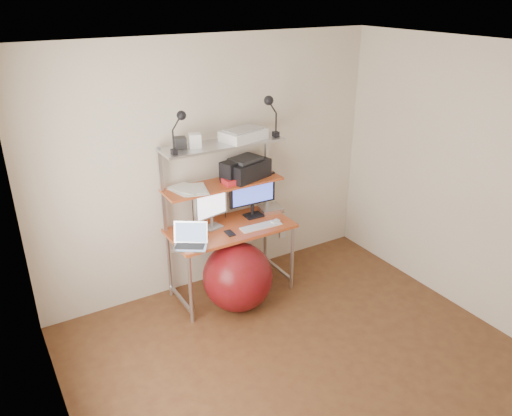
{
  "coord_description": "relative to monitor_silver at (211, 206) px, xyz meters",
  "views": [
    {
      "loc": [
        -2.01,
        -2.42,
        2.88
      ],
      "look_at": [
        0.12,
        1.15,
        1.03
      ],
      "focal_mm": 35.0,
      "sensor_mm": 36.0,
      "label": 1
    }
  ],
  "objects": [
    {
      "name": "keyboard",
      "position": [
        0.41,
        -0.24,
        -0.21
      ],
      "size": [
        0.42,
        0.13,
        0.01
      ],
      "primitive_type": "cube",
      "rotation": [
        0.0,
        0.0,
        -0.03
      ],
      "color": "white",
      "rests_on": "desktop"
    },
    {
      "name": "mac_mini",
      "position": [
        0.7,
        0.04,
        -0.2
      ],
      "size": [
        0.26,
        0.26,
        0.04
      ],
      "primitive_type": "cube",
      "rotation": [
        0.0,
        0.0,
        -0.18
      ],
      "color": "silver",
      "rests_on": "desktop"
    },
    {
      "name": "laptop",
      "position": [
        -0.33,
        -0.24,
        -0.17
      ],
      "size": [
        0.39,
        0.37,
        0.27
      ],
      "rotation": [
        0.0,
        0.0,
        -0.57
      ],
      "color": "silver",
      "rests_on": "desktop"
    },
    {
      "name": "clip_lamp_right",
      "position": [
        0.62,
        -0.05,
        0.89
      ],
      "size": [
        0.16,
        0.09,
        0.41
      ],
      "color": "black",
      "rests_on": "top_shelf"
    },
    {
      "name": "computer_desk",
      "position": [
        0.16,
        -0.03,
        -0.0
      ],
      "size": [
        1.2,
        0.6,
        1.57
      ],
      "color": "#BB5224",
      "rests_on": "ground"
    },
    {
      "name": "exercise_ball",
      "position": [
        0.08,
        -0.35,
        -0.62
      ],
      "size": [
        0.67,
        0.67,
        0.67
      ],
      "primitive_type": "sphere",
      "color": "maroon",
      "rests_on": "floor"
    },
    {
      "name": "printer",
      "position": [
        0.41,
        0.06,
        0.29
      ],
      "size": [
        0.5,
        0.41,
        0.21
      ],
      "rotation": [
        0.0,
        0.0,
        0.28
      ],
      "color": "black",
      "rests_on": "mid_shelf"
    },
    {
      "name": "wall_outlet",
      "position": [
        1.01,
        0.26,
        -0.66
      ],
      "size": [
        0.08,
        0.01,
        0.12
      ],
      "primitive_type": "cube",
      "color": "white",
      "rests_on": "room"
    },
    {
      "name": "red_box",
      "position": [
        0.24,
        -0.02,
        0.22
      ],
      "size": [
        0.2,
        0.14,
        0.06
      ],
      "primitive_type": "cube",
      "rotation": [
        0.0,
        0.0,
        0.04
      ],
      "color": "red",
      "rests_on": "mid_shelf"
    },
    {
      "name": "box_white",
      "position": [
        -0.12,
        0.04,
        0.65
      ],
      "size": [
        0.13,
        0.12,
        0.13
      ],
      "primitive_type": "cube",
      "rotation": [
        0.0,
        0.0,
        -0.31
      ],
      "color": "white",
      "rests_on": "top_shelf"
    },
    {
      "name": "box_grey",
      "position": [
        -0.24,
        0.09,
        0.64
      ],
      "size": [
        0.12,
        0.12,
        0.1
      ],
      "primitive_type": "cube",
      "rotation": [
        0.0,
        0.0,
        -0.22
      ],
      "color": "#29292C",
      "rests_on": "top_shelf"
    },
    {
      "name": "phone",
      "position": [
        0.08,
        -0.21,
        -0.21
      ],
      "size": [
        0.08,
        0.13,
        0.01
      ],
      "primitive_type": "cube",
      "rotation": [
        0.0,
        0.0,
        -0.05
      ],
      "color": "black",
      "rests_on": "desktop"
    },
    {
      "name": "monitor_silver",
      "position": [
        0.0,
        0.0,
        0.0
      ],
      "size": [
        0.37,
        0.16,
        0.42
      ],
      "rotation": [
        0.0,
        0.0,
        0.22
      ],
      "color": "#A8A9AD",
      "rests_on": "desktop"
    },
    {
      "name": "mouse",
      "position": [
        0.58,
        -0.23,
        -0.21
      ],
      "size": [
        0.1,
        0.07,
        0.02
      ],
      "primitive_type": "cube",
      "rotation": [
        0.0,
        0.0,
        0.24
      ],
      "color": "white",
      "rests_on": "desktop"
    },
    {
      "name": "clip_lamp_left",
      "position": [
        -0.29,
        -0.06,
        0.86
      ],
      "size": [
        0.15,
        0.08,
        0.37
      ],
      "color": "black",
      "rests_on": "top_shelf"
    },
    {
      "name": "room",
      "position": [
        0.16,
        -1.53,
        0.29
      ],
      "size": [
        3.6,
        3.6,
        3.6
      ],
      "color": "brown",
      "rests_on": "ground"
    },
    {
      "name": "monitor_black",
      "position": [
        0.47,
        0.03,
        0.03
      ],
      "size": [
        0.5,
        0.15,
        0.5
      ],
      "rotation": [
        0.0,
        0.0,
        -0.03
      ],
      "color": "black",
      "rests_on": "desktop"
    },
    {
      "name": "paper_stack",
      "position": [
        -0.2,
        0.04,
        0.2
      ],
      "size": [
        0.36,
        0.41,
        0.02
      ],
      "color": "white",
      "rests_on": "mid_shelf"
    },
    {
      "name": "scanner",
      "position": [
        0.38,
        0.03,
        0.64
      ],
      "size": [
        0.46,
        0.36,
        0.11
      ],
      "rotation": [
        0.0,
        0.0,
        0.25
      ],
      "color": "white",
      "rests_on": "top_shelf"
    },
    {
      "name": "nas_cube",
      "position": [
        0.22,
        0.02,
        0.29
      ],
      "size": [
        0.18,
        0.18,
        0.2
      ],
      "primitive_type": "cube",
      "rotation": [
        0.0,
        0.0,
        0.35
      ],
      "color": "black",
      "rests_on": "mid_shelf"
    }
  ]
}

